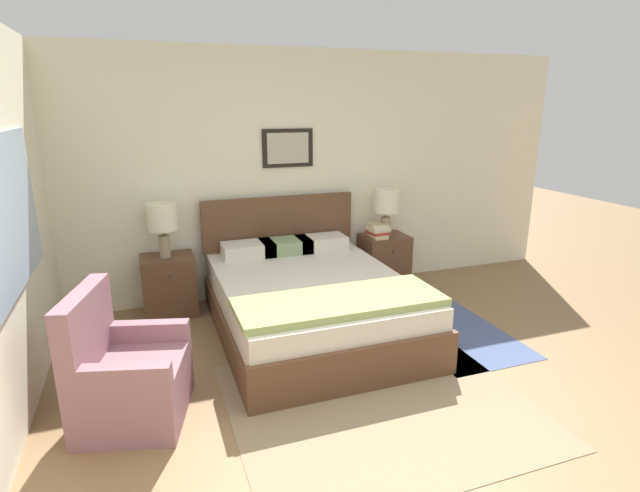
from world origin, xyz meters
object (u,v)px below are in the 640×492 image
at_px(nightstand_near_window, 169,285).
at_px(bed, 310,301).
at_px(armchair, 126,377).
at_px(nightstand_by_door, 384,261).
at_px(table_lamp_near_window, 162,220).
at_px(table_lamp_by_door, 386,203).

bearing_deg(nightstand_near_window, bed, -35.93).
relative_size(bed, armchair, 2.40).
xyz_separation_m(bed, nightstand_by_door, (1.19, 0.86, 0.00)).
distance_m(bed, table_lamp_near_window, 1.62).
distance_m(armchair, nightstand_near_window, 1.74).
bearing_deg(bed, armchair, -151.96).
xyz_separation_m(armchair, table_lamp_by_door, (2.76, 1.68, 0.67)).
distance_m(nightstand_by_door, table_lamp_near_window, 2.49).
bearing_deg(armchair, nightstand_by_door, 136.79).
bearing_deg(table_lamp_by_door, table_lamp_near_window, 180.00).
bearing_deg(nightstand_by_door, nightstand_near_window, 180.00).
relative_size(nightstand_by_door, table_lamp_by_door, 1.13).
height_order(nightstand_near_window, nightstand_by_door, same).
bearing_deg(armchair, nightstand_near_window, -177.45).
distance_m(nightstand_by_door, table_lamp_by_door, 0.68).
bearing_deg(bed, table_lamp_by_door, 35.55).
height_order(armchair, table_lamp_by_door, table_lamp_by_door).
bearing_deg(armchair, table_lamp_near_window, -177.20).
distance_m(bed, nightstand_near_window, 1.47).
bearing_deg(table_lamp_near_window, nightstand_near_window, 55.72).
bearing_deg(table_lamp_near_window, table_lamp_by_door, 0.00).
height_order(bed, nightstand_by_door, bed).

